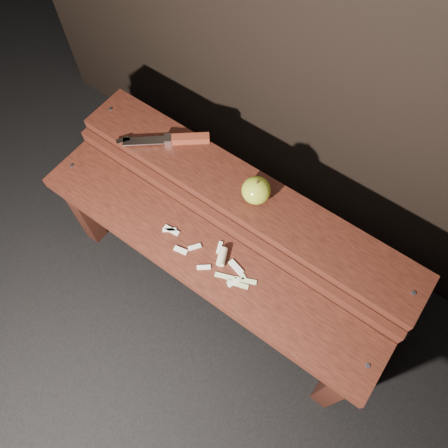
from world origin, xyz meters
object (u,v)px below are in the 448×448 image
Objects in this scene: bench_front_tier at (202,265)px; bench_rear_tier at (243,206)px; apple at (256,190)px; knife at (178,139)px.

bench_rear_tier reaches higher than bench_front_tier.
apple reaches higher than knife.
apple is at bearing 6.32° from bench_rear_tier.
knife reaches higher than bench_front_tier.
apple is at bearing -5.08° from knife.
bench_front_tier is at bearing -99.58° from apple.
bench_front_tier is 0.30m from apple.
bench_front_tier is 4.78× the size of knife.
knife is (-0.28, 0.03, 0.10)m from bench_rear_tier.
bench_front_tier is at bearing -42.45° from knife.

